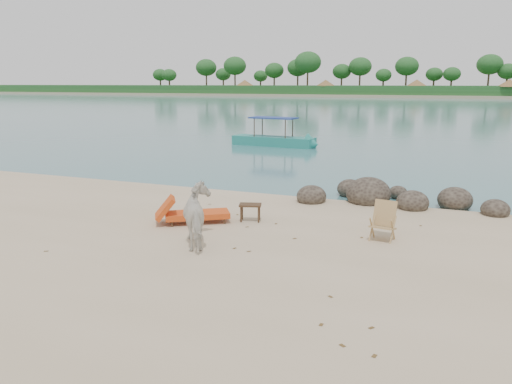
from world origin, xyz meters
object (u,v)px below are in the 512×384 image
boulders (388,198)px  cow (200,217)px  boat_near (273,122)px  lounge_chair (197,212)px  side_table (250,214)px  deck_chair (383,223)px

boulders → cow: bearing=-120.8°
boulders → cow: size_ratio=3.75×
cow → boat_near: 19.78m
boulders → lounge_chair: size_ratio=2.92×
side_table → deck_chair: bearing=-23.0°
boulders → cow: (-3.56, -5.97, 0.51)m
cow → boat_near: (-5.08, 19.11, 0.72)m
boat_near → side_table: bearing=-67.0°
lounge_chair → boat_near: (-4.10, 17.44, 1.10)m
cow → side_table: cow is taller
side_table → boat_near: (-5.39, 16.78, 1.19)m
side_table → lounge_chair: 1.45m
lounge_chair → side_table: bearing=-6.5°
boulders → boat_near: boat_near is taller
cow → deck_chair: bearing=170.6°
boulders → lounge_chair: boulders is taller
cow → side_table: size_ratio=2.81×
deck_chair → boat_near: boat_near is taller
cow → side_table: bearing=-133.3°
lounge_chair → deck_chair: size_ratio=2.32×
boulders → side_table: 4.89m
cow → lounge_chair: bearing=-95.1°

